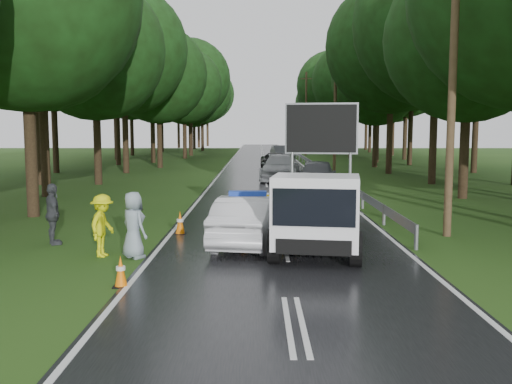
{
  "coord_description": "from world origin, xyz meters",
  "views": [
    {
      "loc": [
        -0.64,
        -15.31,
        3.31
      ],
      "look_at": [
        -0.69,
        2.59,
        1.3
      ],
      "focal_mm": 40.0,
      "sensor_mm": 36.0,
      "label": 1
    }
  ],
  "objects_px": {
    "work_truck": "(318,213)",
    "barrier": "(257,202)",
    "police_sedan": "(248,221)",
    "officer": "(281,202)",
    "civilian": "(315,208)",
    "queue_car_fourth": "(282,154)",
    "queue_car_second": "(280,168)",
    "queue_car_first": "(317,175)",
    "queue_car_third": "(275,161)"
  },
  "relations": [
    {
      "from": "officer",
      "to": "queue_car_first",
      "type": "relative_size",
      "value": 0.34
    },
    {
      "from": "police_sedan",
      "to": "officer",
      "type": "bearing_deg",
      "value": -99.71
    },
    {
      "from": "civilian",
      "to": "queue_car_third",
      "type": "height_order",
      "value": "civilian"
    },
    {
      "from": "barrier",
      "to": "civilian",
      "type": "relative_size",
      "value": 1.44
    },
    {
      "from": "work_truck",
      "to": "civilian",
      "type": "relative_size",
      "value": 3.14
    },
    {
      "from": "officer",
      "to": "queue_car_first",
      "type": "xyz_separation_m",
      "value": [
        2.36,
        10.97,
        -0.01
      ]
    },
    {
      "from": "civilian",
      "to": "queue_car_first",
      "type": "height_order",
      "value": "civilian"
    },
    {
      "from": "barrier",
      "to": "queue_car_first",
      "type": "bearing_deg",
      "value": 55.77
    },
    {
      "from": "queue_car_second",
      "to": "police_sedan",
      "type": "bearing_deg",
      "value": -88.11
    },
    {
      "from": "police_sedan",
      "to": "queue_car_fourth",
      "type": "relative_size",
      "value": 0.89
    },
    {
      "from": "work_truck",
      "to": "civilian",
      "type": "height_order",
      "value": "work_truck"
    },
    {
      "from": "queue_car_fourth",
      "to": "work_truck",
      "type": "bearing_deg",
      "value": -97.73
    },
    {
      "from": "barrier",
      "to": "officer",
      "type": "xyz_separation_m",
      "value": [
        0.8,
        -0.23,
        0.05
      ]
    },
    {
      "from": "queue_car_third",
      "to": "queue_car_fourth",
      "type": "distance_m",
      "value": 9.36
    },
    {
      "from": "work_truck",
      "to": "officer",
      "type": "bearing_deg",
      "value": 110.06
    },
    {
      "from": "police_sedan",
      "to": "queue_car_second",
      "type": "bearing_deg",
      "value": -86.02
    },
    {
      "from": "barrier",
      "to": "queue_car_second",
      "type": "xyz_separation_m",
      "value": [
        1.45,
        16.74,
        0.02
      ]
    },
    {
      "from": "barrier",
      "to": "queue_car_first",
      "type": "xyz_separation_m",
      "value": [
        3.16,
        10.74,
        0.04
      ]
    },
    {
      "from": "queue_car_fourth",
      "to": "queue_car_third",
      "type": "bearing_deg",
      "value": -102.41
    },
    {
      "from": "queue_car_first",
      "to": "queue_car_second",
      "type": "xyz_separation_m",
      "value": [
        -1.72,
        6.0,
        -0.02
      ]
    },
    {
      "from": "police_sedan",
      "to": "civilian",
      "type": "height_order",
      "value": "civilian"
    },
    {
      "from": "work_truck",
      "to": "queue_car_fourth",
      "type": "distance_m",
      "value": 40.08
    },
    {
      "from": "police_sedan",
      "to": "queue_car_fourth",
      "type": "bearing_deg",
      "value": -85.04
    },
    {
      "from": "police_sedan",
      "to": "civilian",
      "type": "relative_size",
      "value": 2.66
    },
    {
      "from": "police_sedan",
      "to": "queue_car_third",
      "type": "height_order",
      "value": "police_sedan"
    },
    {
      "from": "barrier",
      "to": "officer",
      "type": "relative_size",
      "value": 1.44
    },
    {
      "from": "police_sedan",
      "to": "officer",
      "type": "distance_m",
      "value": 3.38
    },
    {
      "from": "work_truck",
      "to": "queue_car_first",
      "type": "distance_m",
      "value": 15.17
    },
    {
      "from": "police_sedan",
      "to": "civilian",
      "type": "bearing_deg",
      "value": -130.58
    },
    {
      "from": "civilian",
      "to": "officer",
      "type": "bearing_deg",
      "value": 84.36
    },
    {
      "from": "civilian",
      "to": "queue_car_third",
      "type": "relative_size",
      "value": 0.35
    },
    {
      "from": "work_truck",
      "to": "queue_car_third",
      "type": "relative_size",
      "value": 1.1
    },
    {
      "from": "work_truck",
      "to": "queue_car_second",
      "type": "relative_size",
      "value": 0.94
    },
    {
      "from": "work_truck",
      "to": "barrier",
      "type": "distance_m",
      "value": 4.65
    },
    {
      "from": "officer",
      "to": "civilian",
      "type": "distance_m",
      "value": 1.74
    },
    {
      "from": "barrier",
      "to": "queue_car_fourth",
      "type": "distance_m",
      "value": 35.8
    },
    {
      "from": "queue_car_first",
      "to": "queue_car_fourth",
      "type": "height_order",
      "value": "queue_car_first"
    },
    {
      "from": "civilian",
      "to": "queue_car_second",
      "type": "bearing_deg",
      "value": 50.57
    },
    {
      "from": "civilian",
      "to": "queue_car_fourth",
      "type": "xyz_separation_m",
      "value": [
        0.59,
        37.38,
        -0.01
      ]
    },
    {
      "from": "queue_car_second",
      "to": "queue_car_first",
      "type": "bearing_deg",
      "value": -67.29
    },
    {
      "from": "barrier",
      "to": "work_truck",
      "type": "bearing_deg",
      "value": -87.44
    },
    {
      "from": "work_truck",
      "to": "queue_car_first",
      "type": "bearing_deg",
      "value": 93.05
    },
    {
      "from": "police_sedan",
      "to": "barrier",
      "type": "bearing_deg",
      "value": -85.64
    },
    {
      "from": "officer",
      "to": "queue_car_first",
      "type": "bearing_deg",
      "value": -119.78
    },
    {
      "from": "barrier",
      "to": "civilian",
      "type": "distance_m",
      "value": 2.45
    },
    {
      "from": "work_truck",
      "to": "queue_car_third",
      "type": "bearing_deg",
      "value": 99.22
    },
    {
      "from": "work_truck",
      "to": "queue_car_second",
      "type": "height_order",
      "value": "work_truck"
    },
    {
      "from": "officer",
      "to": "queue_car_third",
      "type": "distance_m",
      "value": 26.66
    },
    {
      "from": "police_sedan",
      "to": "work_truck",
      "type": "height_order",
      "value": "work_truck"
    },
    {
      "from": "queue_car_fourth",
      "to": "queue_car_second",
      "type": "bearing_deg",
      "value": -99.47
    }
  ]
}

